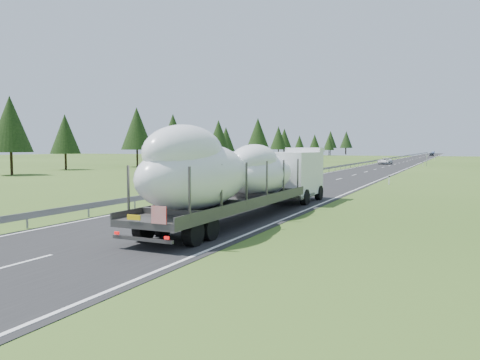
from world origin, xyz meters
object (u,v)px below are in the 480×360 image
at_px(highway_sign, 427,157).
at_px(distant_van, 385,161).
at_px(distant_car_dark, 432,154).
at_px(distant_car_blue, 433,153).
at_px(boat_truck, 243,173).

xyz_separation_m(highway_sign, distant_van, (-9.13, 8.75, -1.08)).
distance_m(distant_car_dark, distant_car_blue, 78.77).
height_order(distant_van, distant_car_blue, distant_van).
bearing_deg(distant_car_blue, highway_sign, -85.69).
height_order(highway_sign, distant_van, highway_sign).
distance_m(distant_van, distant_car_dark, 114.45).
height_order(highway_sign, distant_car_blue, highway_sign).
xyz_separation_m(distant_car_dark, distant_car_blue, (-3.00, 78.71, -0.05)).
relative_size(highway_sign, distant_car_blue, 0.60).
bearing_deg(boat_truck, distant_car_dark, 90.13).
distance_m(boat_truck, distant_car_blue, 278.96).
bearing_deg(distant_car_dark, distant_van, -95.52).
xyz_separation_m(boat_truck, distant_car_blue, (-3.44, 278.93, -1.70)).
bearing_deg(highway_sign, distant_car_dark, 92.35).
bearing_deg(boat_truck, highway_sign, 86.59).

